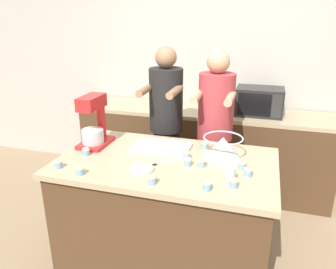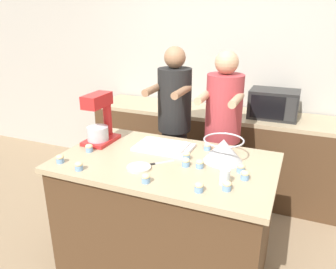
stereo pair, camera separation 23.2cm
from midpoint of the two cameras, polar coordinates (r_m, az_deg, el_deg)
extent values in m
plane|color=#937A5B|center=(2.88, -2.77, -22.12)|extent=(16.00, 16.00, 0.00)
cube|color=#B2ADA3|center=(3.90, 5.73, 11.45)|extent=(10.00, 0.06, 2.70)
cube|color=#4C331E|center=(2.59, -2.94, -14.61)|extent=(1.49, 0.87, 0.92)
cube|color=tan|center=(2.35, -3.15, -5.00)|extent=(1.55, 0.92, 0.04)
cube|color=#4C331E|center=(3.82, 4.24, -2.82)|extent=(2.80, 0.60, 0.90)
cube|color=tan|center=(3.66, 4.43, 3.94)|extent=(2.80, 0.60, 0.04)
cylinder|color=#232328|center=(3.27, -2.36, -6.75)|extent=(0.24, 0.24, 0.92)
cylinder|color=black|center=(3.00, -2.57, 6.02)|extent=(0.31, 0.31, 0.57)
sphere|color=#936B4C|center=(2.93, -2.69, 13.27)|extent=(0.19, 0.19, 0.19)
cylinder|color=#936B4C|center=(2.86, -6.22, 7.76)|extent=(0.06, 0.34, 0.06)
cylinder|color=#936B4C|center=(2.78, -1.19, 7.47)|extent=(0.06, 0.34, 0.06)
cylinder|color=brown|center=(3.17, 5.62, -8.08)|extent=(0.25, 0.25, 0.88)
cylinder|color=#A8383D|center=(2.90, 6.11, 4.81)|extent=(0.32, 0.32, 0.58)
sphere|color=tan|center=(2.82, 6.41, 12.50)|extent=(0.20, 0.20, 0.20)
cylinder|color=tan|center=(2.73, 2.75, 6.71)|extent=(0.06, 0.34, 0.06)
cylinder|color=tan|center=(2.68, 8.35, 6.26)|extent=(0.06, 0.34, 0.06)
cube|color=red|center=(2.70, -14.88, -1.45)|extent=(0.20, 0.30, 0.03)
cylinder|color=red|center=(2.74, -13.95, 2.33)|extent=(0.07, 0.07, 0.27)
cube|color=red|center=(2.59, -15.72, 5.39)|extent=(0.13, 0.26, 0.10)
cylinder|color=#BCBCC1|center=(2.65, -15.43, -0.33)|extent=(0.17, 0.17, 0.11)
cone|color=#BCBCC1|center=(2.36, 6.75, -2.37)|extent=(0.28, 0.28, 0.16)
torus|color=#BCBCC1|center=(2.33, 6.83, -0.63)|extent=(0.29, 0.29, 0.01)
cube|color=silver|center=(2.54, -3.75, -2.30)|extent=(0.44, 0.28, 0.02)
cube|color=white|center=(2.53, -3.76, -1.89)|extent=(0.36, 0.22, 0.02)
cube|color=black|center=(3.54, 13.82, 5.62)|extent=(0.48, 0.33, 0.29)
cube|color=black|center=(3.39, 12.92, 5.02)|extent=(0.33, 0.01, 0.23)
cube|color=#2D2D2D|center=(3.38, 16.57, 4.67)|extent=(0.10, 0.01, 0.23)
cylinder|color=silver|center=(2.06, 7.59, -6.90)|extent=(0.07, 0.07, 0.10)
cylinder|color=beige|center=(2.21, -7.63, -6.05)|extent=(0.17, 0.17, 0.02)
cube|color=#BCBCC1|center=(2.31, -3.29, -4.92)|extent=(0.11, 0.11, 0.01)
cube|color=black|center=(2.27, -5.84, -5.45)|extent=(0.07, 0.07, 0.01)
cylinder|color=#759EC6|center=(2.52, -16.66, -3.13)|extent=(0.05, 0.05, 0.04)
ellipsoid|color=beige|center=(2.51, -16.72, -2.58)|extent=(0.06, 0.06, 0.03)
cylinder|color=#759EC6|center=(2.36, 0.45, -3.90)|extent=(0.05, 0.05, 0.04)
ellipsoid|color=beige|center=(2.35, 0.45, -3.32)|extent=(0.06, 0.06, 0.03)
cylinder|color=#759EC6|center=(2.24, 9.95, -5.54)|extent=(0.05, 0.05, 0.04)
ellipsoid|color=beige|center=(2.23, 9.99, -4.94)|extent=(0.06, 0.06, 0.03)
cylinder|color=#759EC6|center=(2.24, -17.93, -6.28)|extent=(0.05, 0.05, 0.04)
ellipsoid|color=beige|center=(2.23, -18.00, -5.68)|extent=(0.06, 0.06, 0.03)
cylinder|color=#759EC6|center=(2.04, -6.05, -8.12)|extent=(0.05, 0.05, 0.04)
ellipsoid|color=beige|center=(2.03, -6.08, -7.47)|extent=(0.06, 0.06, 0.03)
cylinder|color=#759EC6|center=(1.96, 3.45, -9.21)|extent=(0.05, 0.05, 0.04)
ellipsoid|color=beige|center=(1.95, 3.46, -8.54)|extent=(0.06, 0.06, 0.03)
cylinder|color=#759EC6|center=(2.16, 10.79, -6.69)|extent=(0.05, 0.05, 0.04)
ellipsoid|color=beige|center=(2.15, 10.84, -6.07)|extent=(0.06, 0.06, 0.03)
cylinder|color=#759EC6|center=(2.25, 2.95, -5.20)|extent=(0.05, 0.05, 0.04)
ellipsoid|color=beige|center=(2.24, 2.97, -4.60)|extent=(0.06, 0.06, 0.03)
cylinder|color=#759EC6|center=(2.54, 3.81, -2.11)|extent=(0.05, 0.05, 0.04)
ellipsoid|color=beige|center=(2.53, 3.83, -1.57)|extent=(0.06, 0.06, 0.03)
cylinder|color=#759EC6|center=(2.01, 8.11, -8.66)|extent=(0.05, 0.05, 0.04)
ellipsoid|color=beige|center=(2.00, 8.15, -8.01)|extent=(0.06, 0.06, 0.03)
cylinder|color=#759EC6|center=(2.38, -21.22, -5.10)|extent=(0.05, 0.05, 0.04)
ellipsoid|color=beige|center=(2.37, -21.30, -4.53)|extent=(0.06, 0.06, 0.03)
cylinder|color=#759EC6|center=(2.26, 0.52, -5.04)|extent=(0.05, 0.05, 0.04)
ellipsoid|color=beige|center=(2.25, 0.52, -4.44)|extent=(0.06, 0.06, 0.03)
camera|label=1|loc=(0.12, -92.86, -1.05)|focal=35.00mm
camera|label=2|loc=(0.12, 87.14, 1.05)|focal=35.00mm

